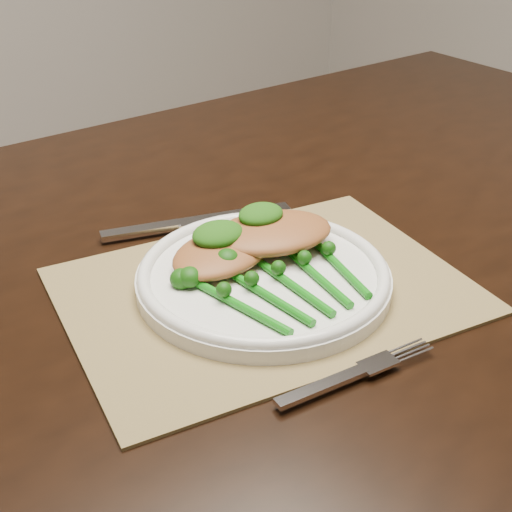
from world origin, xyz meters
TOP-DOWN VIEW (x-y plane):
  - dining_table at (0.06, 0.15)m, footprint 1.64×0.97m
  - placemat at (-0.03, 0.05)m, footprint 0.45×0.37m
  - dinner_plate at (-0.02, 0.05)m, footprint 0.26×0.26m
  - knife at (-0.02, 0.21)m, footprint 0.22×0.09m
  - fork at (-0.04, -0.11)m, footprint 0.16×0.04m
  - chicken_fillet_left at (-0.04, 0.10)m, footprint 0.14×0.11m
  - chicken_fillet_right at (0.02, 0.09)m, footprint 0.15×0.13m
  - pesto_dollop_left at (-0.04, 0.11)m, footprint 0.06×0.05m
  - pesto_dollop_right at (0.01, 0.10)m, footprint 0.05×0.04m
  - broccolini_bundle at (-0.02, 0.02)m, footprint 0.15×0.17m

SIDE VIEW (x-z plane):
  - dining_table at x=0.06m, z-range 0.00..0.75m
  - placemat at x=-0.03m, z-range 0.75..0.75m
  - fork at x=-0.04m, z-range 0.76..0.76m
  - knife at x=-0.02m, z-range 0.75..0.76m
  - dinner_plate at x=-0.02m, z-range 0.75..0.78m
  - broccolini_bundle at x=-0.02m, z-range 0.75..0.79m
  - chicken_fillet_left at x=-0.04m, z-range 0.77..0.79m
  - chicken_fillet_right at x=0.02m, z-range 0.77..0.80m
  - pesto_dollop_left at x=-0.04m, z-range 0.79..0.81m
  - pesto_dollop_right at x=0.01m, z-range 0.79..0.81m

